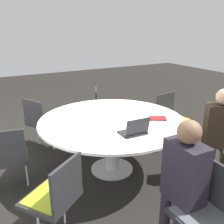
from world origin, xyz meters
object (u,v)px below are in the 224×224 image
chair_2 (171,115)px  spiral_notebook (158,118)px  chair_4 (41,120)px  chair_6 (56,194)px  chair_5 (7,155)px  chair_3 (103,107)px  chair_0 (209,208)px  person_1 (220,128)px  laptop (135,130)px  coffee_cup (93,105)px  person_0 (183,175)px

chair_2 → spiral_notebook: size_ratio=3.28×
chair_4 → chair_6: 1.96m
chair_5 → chair_3: bearing=40.1°
chair_2 → spiral_notebook: chair_2 is taller
chair_0 → chair_2: 2.27m
chair_0 → chair_4: size_ratio=1.00×
chair_5 → person_1: 2.58m
laptop → spiral_notebook: bearing=-151.9°
chair_2 → laptop: laptop is taller
chair_6 → laptop: laptop is taller
chair_0 → chair_3: 2.85m
chair_6 → person_1: (0.01, -2.12, 0.20)m
coffee_cup → chair_3: bearing=-37.5°
chair_3 → person_1: (-2.02, -0.61, 0.20)m
chair_0 → person_0: size_ratio=0.71×
chair_0 → chair_3: size_ratio=1.00×
chair_6 → chair_2: bearing=-10.2°
person_1 → spiral_notebook: person_1 is taller
chair_2 → chair_5: size_ratio=1.00×
chair_6 → spiral_notebook: 1.66m
chair_4 → chair_6: same height
person_1 → laptop: person_1 is taller
person_0 → chair_5: bearing=41.4°
person_0 → chair_2: bearing=-37.2°
laptop → chair_3: bearing=-104.1°
chair_5 → laptop: 1.49m
chair_0 → chair_3: (2.82, -0.47, 0.00)m
person_1 → chair_4: bearing=-11.5°
chair_3 → coffee_cup: (-0.64, 0.49, 0.29)m
laptop → coffee_cup: laptop is taller
chair_0 → coffee_cup: 2.19m
chair_5 → person_0: bearing=-41.4°
chair_2 → person_1: 1.12m
chair_0 → person_1: person_1 is taller
chair_2 → person_1: bearing=71.3°
chair_2 → chair_3: (0.93, 0.79, 0.00)m
chair_0 → chair_4: (2.72, 0.70, 0.00)m
chair_0 → laptop: size_ratio=2.82×
chair_0 → chair_6: size_ratio=1.00×
chair_5 → person_1: person_1 is taller
chair_2 → laptop: 1.57m
chair_2 → chair_5: 2.58m
chair_0 → person_1: 1.36m
chair_6 → coffee_cup: 1.74m
chair_2 → coffee_cup: chair_2 is taller
person_0 → person_1: (0.56, -1.16, 0.00)m
chair_6 → person_0: person_0 is taller
chair_5 → laptop: size_ratio=2.82×
chair_0 → coffee_cup: size_ratio=9.86×
chair_2 → spiral_notebook: 0.97m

